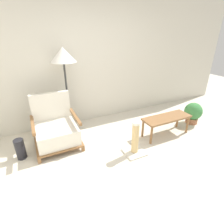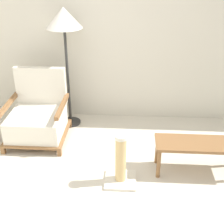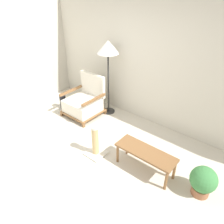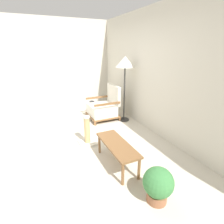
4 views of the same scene
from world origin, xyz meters
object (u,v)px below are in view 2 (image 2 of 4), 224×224
(coffee_table, at_px, (200,147))
(scratching_post, at_px, (121,165))
(armchair, at_px, (38,118))
(floor_lamp, at_px, (64,24))

(coffee_table, distance_m, scratching_post, 0.92)
(scratching_post, bearing_deg, armchair, 143.82)
(armchair, bearing_deg, floor_lamp, 51.35)
(scratching_post, bearing_deg, floor_lamp, 121.81)
(armchair, xyz_separation_m, scratching_post, (1.15, -0.84, -0.08))
(floor_lamp, bearing_deg, scratching_post, -58.19)
(coffee_table, bearing_deg, floor_lamp, 148.05)
(coffee_table, xyz_separation_m, scratching_post, (-0.88, -0.24, -0.11))
(armchair, bearing_deg, coffee_table, -16.55)
(floor_lamp, xyz_separation_m, coffee_table, (1.67, -1.04, -1.12))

